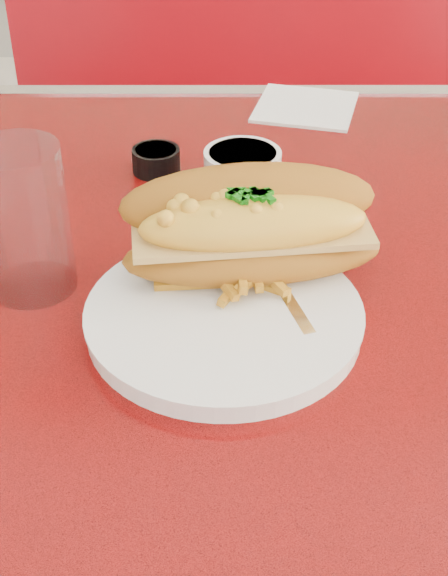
{
  "coord_description": "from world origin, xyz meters",
  "views": [
    {
      "loc": [
        -0.17,
        -0.66,
        1.2
      ],
      "look_at": [
        -0.17,
        -0.12,
        0.81
      ],
      "focal_mm": 50.0,
      "sensor_mm": 36.0,
      "label": 1
    }
  ],
  "objects_px": {
    "diner_table": "(374,371)",
    "dinner_plate": "(224,317)",
    "gravy_ramekin": "(242,170)",
    "water_tumbler": "(24,221)",
    "sauce_cup_left": "(156,159)",
    "mac_hoagie": "(251,226)",
    "fork": "(275,278)",
    "booth_bench_far": "(300,231)"
  },
  "relations": [
    {
      "from": "mac_hoagie",
      "to": "diner_table",
      "type": "bearing_deg",
      "value": 15.31
    },
    {
      "from": "diner_table",
      "to": "sauce_cup_left",
      "type": "xyz_separation_m",
      "value": [
        -0.24,
        0.16,
        0.18
      ]
    },
    {
      "from": "mac_hoagie",
      "to": "fork",
      "type": "xyz_separation_m",
      "value": [
        0.02,
        -0.02,
        -0.04
      ]
    },
    {
      "from": "booth_bench_far",
      "to": "gravy_ramekin",
      "type": "distance_m",
      "value": 0.87
    },
    {
      "from": "dinner_plate",
      "to": "fork",
      "type": "distance_m",
      "value": 0.07
    },
    {
      "from": "dinner_plate",
      "to": "gravy_ramekin",
      "type": "xyz_separation_m",
      "value": [
        0.02,
        0.24,
        0.02
      ]
    },
    {
      "from": "dinner_plate",
      "to": "fork",
      "type": "bearing_deg",
      "value": 45.19
    },
    {
      "from": "diner_table",
      "to": "dinner_plate",
      "type": "bearing_deg",
      "value": -143.68
    },
    {
      "from": "mac_hoagie",
      "to": "water_tumbler",
      "type": "relative_size",
      "value": 1.76
    },
    {
      "from": "fork",
      "to": "water_tumbler",
      "type": "bearing_deg",
      "value": 69.39
    },
    {
      "from": "booth_bench_far",
      "to": "dinner_plate",
      "type": "relative_size",
      "value": 4.76
    },
    {
      "from": "mac_hoagie",
      "to": "gravy_ramekin",
      "type": "distance_m",
      "value": 0.18
    },
    {
      "from": "booth_bench_far",
      "to": "fork",
      "type": "distance_m",
      "value": 1.02
    },
    {
      "from": "mac_hoagie",
      "to": "dinner_plate",
      "type": "bearing_deg",
      "value": -117.0
    },
    {
      "from": "gravy_ramekin",
      "to": "sauce_cup_left",
      "type": "distance_m",
      "value": 0.11
    },
    {
      "from": "diner_table",
      "to": "water_tumbler",
      "type": "distance_m",
      "value": 0.41
    },
    {
      "from": "dinner_plate",
      "to": "sauce_cup_left",
      "type": "height_order",
      "value": "sauce_cup_left"
    },
    {
      "from": "mac_hoagie",
      "to": "water_tumbler",
      "type": "xyz_separation_m",
      "value": [
        -0.2,
        -0.0,
        0.01
      ]
    },
    {
      "from": "diner_table",
      "to": "water_tumbler",
      "type": "height_order",
      "value": "water_tumbler"
    },
    {
      "from": "diner_table",
      "to": "gravy_ramekin",
      "type": "bearing_deg",
      "value": 141.2
    },
    {
      "from": "mac_hoagie",
      "to": "gravy_ramekin",
      "type": "bearing_deg",
      "value": 84.71
    },
    {
      "from": "dinner_plate",
      "to": "fork",
      "type": "height_order",
      "value": "same"
    },
    {
      "from": "booth_bench_far",
      "to": "mac_hoagie",
      "type": "distance_m",
      "value": 1.03
    },
    {
      "from": "booth_bench_far",
      "to": "fork",
      "type": "height_order",
      "value": "booth_bench_far"
    },
    {
      "from": "booth_bench_far",
      "to": "dinner_plate",
      "type": "height_order",
      "value": "booth_bench_far"
    },
    {
      "from": "diner_table",
      "to": "water_tumbler",
      "type": "bearing_deg",
      "value": -169.78
    },
    {
      "from": "sauce_cup_left",
      "to": "fork",
      "type": "bearing_deg",
      "value": -62.77
    },
    {
      "from": "gravy_ramekin",
      "to": "water_tumbler",
      "type": "xyz_separation_m",
      "value": [
        -0.19,
        -0.18,
        0.04
      ]
    },
    {
      "from": "gravy_ramekin",
      "to": "water_tumbler",
      "type": "height_order",
      "value": "water_tumbler"
    },
    {
      "from": "dinner_plate",
      "to": "water_tumbler",
      "type": "bearing_deg",
      "value": 160.91
    },
    {
      "from": "gravy_ramekin",
      "to": "diner_table",
      "type": "bearing_deg",
      "value": -38.8
    },
    {
      "from": "fork",
      "to": "sauce_cup_left",
      "type": "height_order",
      "value": "sauce_cup_left"
    },
    {
      "from": "diner_table",
      "to": "water_tumbler",
      "type": "relative_size",
      "value": 8.92
    },
    {
      "from": "booth_bench_far",
      "to": "gravy_ramekin",
      "type": "xyz_separation_m",
      "value": [
        -0.15,
        -0.69,
        0.51
      ]
    },
    {
      "from": "sauce_cup_left",
      "to": "water_tumbler",
      "type": "xyz_separation_m",
      "value": [
        -0.1,
        -0.22,
        0.05
      ]
    },
    {
      "from": "dinner_plate",
      "to": "sauce_cup_left",
      "type": "distance_m",
      "value": 0.29
    },
    {
      "from": "diner_table",
      "to": "mac_hoagie",
      "type": "height_order",
      "value": "mac_hoagie"
    },
    {
      "from": "fork",
      "to": "sauce_cup_left",
      "type": "xyz_separation_m",
      "value": [
        -0.12,
        0.24,
        -0.0
      ]
    },
    {
      "from": "water_tumbler",
      "to": "fork",
      "type": "bearing_deg",
      "value": -3.7
    },
    {
      "from": "mac_hoagie",
      "to": "water_tumbler",
      "type": "height_order",
      "value": "water_tumbler"
    },
    {
      "from": "mac_hoagie",
      "to": "gravy_ramekin",
      "type": "xyz_separation_m",
      "value": [
        -0.0,
        0.17,
        -0.04
      ]
    },
    {
      "from": "dinner_plate",
      "to": "booth_bench_far",
      "type": "bearing_deg",
      "value": 79.94
    }
  ]
}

